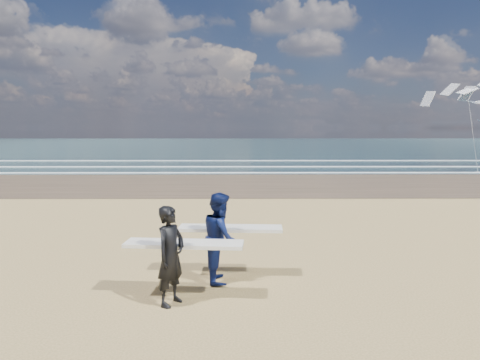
{
  "coord_description": "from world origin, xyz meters",
  "views": [
    {
      "loc": [
        2.02,
        -6.9,
        3.16
      ],
      "look_at": [
        2.11,
        6.0,
        1.59
      ],
      "focal_mm": 32.0,
      "sensor_mm": 36.0,
      "label": 1
    }
  ],
  "objects": [
    {
      "name": "ocean",
      "position": [
        20.0,
        72.0,
        0.01
      ],
      "size": [
        220.0,
        100.0,
        0.02
      ],
      "primitive_type": "cube",
      "color": "#193238",
      "rests_on": "ground"
    },
    {
      "name": "foam_breakers",
      "position": [
        20.0,
        28.1,
        0.05
      ],
      "size": [
        220.0,
        11.7,
        0.05
      ],
      "color": "white",
      "rests_on": "ground"
    },
    {
      "name": "surfer_near",
      "position": [
        0.86,
        0.55,
        0.92
      ],
      "size": [
        2.23,
        1.09,
        1.8
      ],
      "color": "black",
      "rests_on": "ground"
    },
    {
      "name": "surfer_far",
      "position": [
        1.69,
        1.72,
        0.93
      ],
      "size": [
        2.23,
        1.15,
        1.85
      ],
      "color": "#0C1747",
      "rests_on": "ground"
    },
    {
      "name": "kite_1",
      "position": [
        19.86,
        25.95,
        4.19
      ],
      "size": [
        6.26,
        4.79,
        7.3
      ],
      "color": "slate",
      "rests_on": "ground"
    }
  ]
}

